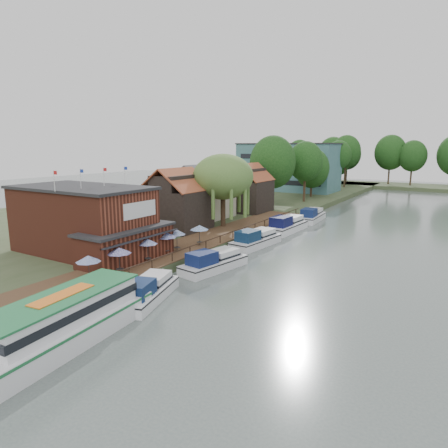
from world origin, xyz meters
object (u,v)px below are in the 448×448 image
Objects in this scene: swan at (96,331)px; tour_boat at (55,323)px; hotel_block at (288,167)px; cottage_b at (200,191)px; umbrella_0 at (89,269)px; cruiser_1 at (214,259)px; cruiser_0 at (148,288)px; willow at (223,191)px; cottage_c at (248,188)px; cruiser_3 at (287,223)px; umbrella_3 at (166,243)px; umbrella_5 at (199,235)px; umbrella_4 at (177,240)px; pub at (95,221)px; cruiser_2 at (256,237)px; cruiser_4 at (312,214)px; umbrella_1 at (119,260)px; umbrella_2 at (148,250)px; cottage_a at (176,199)px.

tour_boat is at bearing -104.87° from swan.
hotel_block is at bearing 96.91° from tour_boat.
cottage_b reaches higher than umbrella_0.
tour_boat is at bearing -79.42° from cruiser_1.
umbrella_0 is 5.40m from cruiser_0.
hotel_block reaches higher than willow.
cottage_c is 14.06m from cruiser_3.
umbrella_3 is 1.03× the size of umbrella_5.
umbrella_0 is at bearing -88.58° from umbrella_4.
umbrella_4 is 0.26× the size of cruiser_1.
pub reaches higher than tour_boat.
hotel_block is at bearing 94.97° from cottage_b.
willow is 26.86m from cruiser_0.
cruiser_2 is 20.43m from cruiser_4.
cruiser_1 is 16.10m from swan.
umbrella_4 is at bearing -107.96° from cruiser_2.
willow is at bearing 98.58° from umbrella_1.
pub is at bearing -149.06° from cruiser_1.
umbrella_4 is (-0.25, 4.95, 0.00)m from umbrella_2.
umbrella_3 reaches higher than cruiser_2.
cottage_c is 19.32× the size of swan.
pub is at bearing 138.73° from swan.
umbrella_2 is 8.33m from umbrella_5.
cruiser_1 is (5.38, -0.81, -1.18)m from umbrella_4.
umbrella_5 is at bearing -99.93° from cruiser_3.
cottage_c is 40.98m from cruiser_0.
umbrella_5 is at bearing 96.01° from tour_boat.
umbrella_4 reaches higher than tour_boat.
cottage_c is 38.24m from umbrella_1.
cruiser_0 is (11.83, -5.01, -3.58)m from pub.
cottage_a is (-1.00, 15.00, 0.60)m from pub.
umbrella_5 is at bearing -113.48° from cruiser_2.
cottage_a reaches higher than umbrella_3.
cottage_b is 0.64× the size of tour_boat.
umbrella_0 is 1.00× the size of umbrella_1.
cruiser_1 is at bearing -67.84° from cottage_c.
cruiser_4 is (12.12, 21.15, -4.08)m from cottage_a.
umbrella_0 and umbrella_5 have the same top height.
swan is at bearing 68.61° from tour_boat.
umbrella_4 reaches higher than swan.
pub reaches higher than umbrella_1.
tour_boat is (5.41, -7.19, -0.65)m from umbrella_0.
hotel_block is 69.52m from cruiser_1.
umbrella_3 is at bearing -99.40° from cruiser_3.
cruiser_4 is at bearing 64.75° from willow.
pub is 18.81m from tour_boat.
willow reaches higher than tour_boat.
umbrella_5 is (3.71, -11.15, -3.93)m from willow.
umbrella_0 is 0.25× the size of cruiser_2.
cruiser_0 is at bearing -92.95° from cruiser_4.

